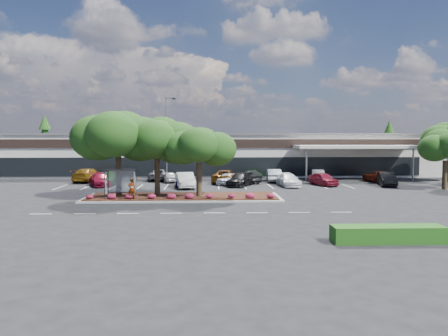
{
  "coord_description": "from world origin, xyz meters",
  "views": [
    {
      "loc": [
        0.4,
        -36.27,
        5.63
      ],
      "look_at": [
        1.91,
        7.02,
        2.6
      ],
      "focal_mm": 35.0,
      "sensor_mm": 36.0,
      "label": 1
    }
  ],
  "objects": [
    {
      "name": "car_5",
      "position": [
        2.66,
        15.68,
        0.71
      ],
      "size": [
        3.18,
        4.52,
        1.43
      ],
      "primitive_type": "imported",
      "rotation": [
        0.0,
        0.0,
        -0.4
      ],
      "color": "silver",
      "rests_on": "ground"
    },
    {
      "name": "car_0",
      "position": [
        -12.2,
        14.5,
        0.73
      ],
      "size": [
        3.9,
        5.4,
        1.45
      ],
      "primitive_type": "imported",
      "rotation": [
        0.0,
        0.0,
        0.42
      ],
      "color": "maroon",
      "rests_on": "ground"
    },
    {
      "name": "car_3",
      "position": [
        -2.25,
        12.5,
        0.86
      ],
      "size": [
        2.63,
        5.44,
        1.72
      ],
      "primitive_type": "imported",
      "rotation": [
        0.0,
        0.0,
        0.16
      ],
      "color": "silver",
      "rests_on": "ground"
    },
    {
      "name": "car_1",
      "position": [
        -11.34,
        15.28,
        0.85
      ],
      "size": [
        2.23,
        5.07,
        1.7
      ],
      "primitive_type": "imported",
      "rotation": [
        0.0,
        0.0,
        -0.04
      ],
      "color": "#1F4D1C",
      "rests_on": "ground"
    },
    {
      "name": "shrub_row",
      "position": [
        -2.0,
        1.9,
        0.51
      ],
      "size": [
        17.0,
        0.8,
        0.5
      ],
      "primitive_type": null,
      "color": "maroon",
      "rests_on": "landscape_island"
    },
    {
      "name": "car_16",
      "position": [
        14.65,
        20.28,
        0.74
      ],
      "size": [
        2.32,
        4.68,
        1.47
      ],
      "primitive_type": "imported",
      "rotation": [
        0.0,
        0.0,
        2.97
      ],
      "color": "#505057",
      "rests_on": "ground"
    },
    {
      "name": "car_17",
      "position": [
        21.82,
        18.0,
        0.69
      ],
      "size": [
        2.96,
        5.25,
        1.39
      ],
      "primitive_type": "imported",
      "rotation": [
        0.0,
        0.0,
        3.28
      ],
      "color": "maroon",
      "rests_on": "ground"
    },
    {
      "name": "car_4",
      "position": [
        4.01,
        14.05,
        0.74
      ],
      "size": [
        3.86,
        5.52,
        1.48
      ],
      "primitive_type": "imported",
      "rotation": [
        0.0,
        0.0,
        -0.39
      ],
      "color": "black",
      "rests_on": "ground"
    },
    {
      "name": "conifer_north_east",
      "position": [
        34.0,
        44.0,
        4.5
      ],
      "size": [
        3.96,
        3.96,
        9.0
      ],
      "primitive_type": "cone",
      "color": "#15370D",
      "rests_on": "ground"
    },
    {
      "name": "car_13",
      "position": [
        5.33,
        17.61,
        0.75
      ],
      "size": [
        2.95,
        4.8,
        1.49
      ],
      "primitive_type": "imported",
      "rotation": [
        0.0,
        0.0,
        3.47
      ],
      "color": "black",
      "rests_on": "ground"
    },
    {
      "name": "car_7",
      "position": [
        13.86,
        14.36,
        0.76
      ],
      "size": [
        3.09,
        4.82,
        1.53
      ],
      "primitive_type": "imported",
      "rotation": [
        0.0,
        0.0,
        0.31
      ],
      "color": "maroon",
      "rests_on": "ground"
    },
    {
      "name": "car_14",
      "position": [
        6.36,
        22.01,
        0.7
      ],
      "size": [
        3.21,
        4.42,
        1.4
      ],
      "primitive_type": "imported",
      "rotation": [
        0.0,
        0.0,
        2.71
      ],
      "color": "#1F551A",
      "rests_on": "ground"
    },
    {
      "name": "person_waiting",
      "position": [
        -6.32,
        1.77,
        1.16
      ],
      "size": [
        0.76,
        0.61,
        1.81
      ],
      "primitive_type": "imported",
      "rotation": [
        0.0,
        0.0,
        3.45
      ],
      "color": "#594C47",
      "rests_on": "landscape_island"
    },
    {
      "name": "lane_markings",
      "position": [
        -0.14,
        10.42,
        0.01
      ],
      "size": [
        33.12,
        20.06,
        0.01
      ],
      "color": "silver",
      "rests_on": "ground"
    },
    {
      "name": "car_12",
      "position": [
        2.47,
        17.72,
        0.82
      ],
      "size": [
        3.78,
        6.28,
        1.63
      ],
      "primitive_type": "imported",
      "rotation": [
        0.0,
        0.0,
        2.95
      ],
      "color": "#66380F",
      "rests_on": "ground"
    },
    {
      "name": "retail_store",
      "position": [
        0.06,
        33.91,
        3.15
      ],
      "size": [
        80.4,
        25.2,
        6.25
      ],
      "color": "white",
      "rests_on": "ground"
    },
    {
      "name": "island_tree_west",
      "position": [
        -8.0,
        4.5,
        4.21
      ],
      "size": [
        7.2,
        7.2,
        7.89
      ],
      "primitive_type": null,
      "color": "#15370D",
      "rests_on": "landscape_island"
    },
    {
      "name": "island_tree_east",
      "position": [
        -0.5,
        3.7,
        3.51
      ],
      "size": [
        5.8,
        5.8,
        6.5
      ],
      "primitive_type": null,
      "color": "#15370D",
      "rests_on": "landscape_island"
    },
    {
      "name": "tree_east_near",
      "position": [
        26.0,
        10.0,
        3.25
      ],
      "size": [
        5.6,
        5.6,
        6.51
      ],
      "primitive_type": null,
      "color": "#15370D",
      "rests_on": "ground"
    },
    {
      "name": "car_8",
      "position": [
        21.13,
        13.63,
        0.8
      ],
      "size": [
        2.74,
        5.1,
        1.59
      ],
      "primitive_type": "imported",
      "rotation": [
        0.0,
        0.0,
        -0.23
      ],
      "color": "black",
      "rests_on": "ground"
    },
    {
      "name": "car_9",
      "position": [
        -15.01,
        19.75,
        0.86
      ],
      "size": [
        3.17,
        6.2,
        1.72
      ],
      "primitive_type": "imported",
      "rotation": [
        0.0,
        0.0,
        3.01
      ],
      "color": "brown",
      "rests_on": "ground"
    },
    {
      "name": "car_6",
      "position": [
        9.57,
        13.49,
        0.73
      ],
      "size": [
        2.45,
        5.17,
        1.45
      ],
      "primitive_type": "imported",
      "rotation": [
        0.0,
        0.0,
        0.08
      ],
      "color": "white",
      "rests_on": "ground"
    },
    {
      "name": "car_10",
      "position": [
        -6.02,
        21.1,
        0.76
      ],
      "size": [
        2.56,
        5.49,
        1.52
      ],
      "primitive_type": "imported",
      "rotation": [
        0.0,
        0.0,
        3.14
      ],
      "color": "#505157",
      "rests_on": "ground"
    },
    {
      "name": "ground",
      "position": [
        0.0,
        0.0,
        0.0
      ],
      "size": [
        160.0,
        160.0,
        0.0
      ],
      "primitive_type": "plane",
      "color": "black",
      "rests_on": "ground"
    },
    {
      "name": "bus_shelter",
      "position": [
        -7.5,
        2.95,
        2.31
      ],
      "size": [
        2.75,
        1.55,
        2.59
      ],
      "color": "black",
      "rests_on": "landscape_island"
    },
    {
      "name": "car_2",
      "position": [
        -2.68,
        14.03,
        0.66
      ],
      "size": [
        1.88,
        4.0,
        1.32
      ],
      "primitive_type": "imported",
      "rotation": [
        0.0,
        0.0,
        0.08
      ],
      "color": "navy",
      "rests_on": "ground"
    },
    {
      "name": "conifer_north_west",
      "position": [
        -30.0,
        46.0,
        5.0
      ],
      "size": [
        4.4,
        4.4,
        10.0
      ],
      "primitive_type": "cone",
      "color": "#15370D",
      "rests_on": "ground"
    },
    {
      "name": "hedge_south_east",
      "position": [
        10.0,
        -13.5,
        0.45
      ],
      "size": [
        6.0,
        1.3,
        0.9
      ],
      "primitive_type": "cube",
      "color": "#194A13",
      "rests_on": "ground"
    },
    {
      "name": "light_pole",
      "position": [
        -4.78,
        18.62,
        4.76
      ],
      "size": [
        1.43,
        0.68,
        10.68
      ],
      "rotation": [
        0.0,
        0.0,
        0.25
      ],
      "color": "#979792",
      "rests_on": "ground"
    },
    {
      "name": "island_tree_mid",
      "position": [
        -4.5,
        5.2,
        3.92
      ],
      "size": [
        6.6,
        6.6,
        7.32
      ],
      "primitive_type": null,
      "color": "#15370D",
      "rests_on": "landscape_island"
    },
    {
      "name": "car_15",
      "position": [
        8.69,
        18.8,
        0.81
      ],
      "size": [
        2.11,
        5.05,
        1.62
      ],
      "primitive_type": "imported",
      "rotation": [
        0.0,
        0.0,
        3.06
      ],
      "color": "#A1A4AD",
      "rests_on": "ground"
    },
    {
      "name": "car_11",
      "position": [
        -4.58,
        18.77,
        0.66
      ],
      "size": [
        2.39,
        4.13,
        1.32
      ],
      "primitive_type": "imported",
      "rotation": [
        0.0,
        0.0,
        3.37
      ],
      "color": "#B7B7B7",
      "rests_on": "ground"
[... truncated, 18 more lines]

